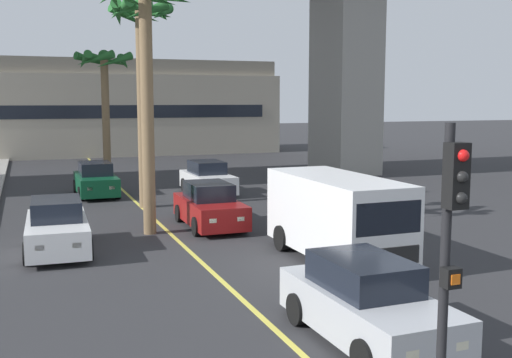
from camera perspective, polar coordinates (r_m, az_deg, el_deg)
name	(u,v)px	position (r m, az deg, el deg)	size (l,w,h in m)	color
lane_stripe_center	(159,224)	(22.68, -8.88, -4.09)	(0.14, 56.00, 0.01)	#DBCC4C
pier_building_backdrop	(82,108)	(52.61, -15.74, 6.29)	(31.57, 8.04, 7.61)	#BCB29E
car_queue_front	(208,179)	(29.45, -4.48, 0.02)	(1.89, 4.13, 1.56)	white
car_queue_second	(366,304)	(11.82, 10.10, -11.23)	(1.90, 4.13, 1.56)	#B7BABF
car_queue_third	(210,207)	(21.83, -4.30, -2.55)	(1.87, 4.12, 1.56)	maroon
car_queue_fourth	(57,228)	(19.12, -17.85, -4.31)	(1.94, 4.15, 1.56)	white
car_queue_fifth	(96,180)	(29.74, -14.53, -0.13)	(1.84, 4.10, 1.56)	#0C4728
delivery_van	(337,215)	(17.29, 7.43, -3.31)	(2.21, 5.27, 2.36)	white
traffic_light_median_near	(449,250)	(7.61, 17.37, -6.30)	(0.24, 0.37, 4.20)	black
palm_tree_near_median	(145,25)	(20.74, -10.15, 13.76)	(3.26, 3.30, 8.40)	brown
palm_tree_mid_median	(104,79)	(34.13, -13.80, 8.95)	(3.08, 3.26, 7.06)	brown
palm_tree_far_median	(141,45)	(25.93, -10.54, 12.04)	(2.81, 2.81, 8.48)	brown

